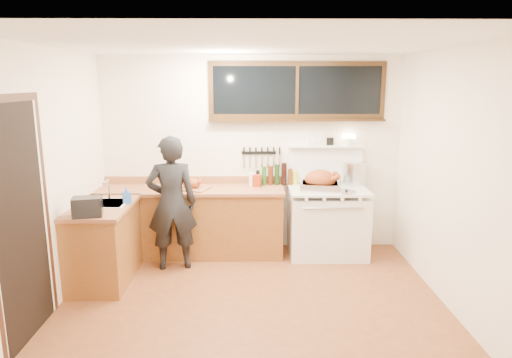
{
  "coord_description": "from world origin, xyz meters",
  "views": [
    {
      "loc": [
        -0.02,
        -4.34,
        2.27
      ],
      "look_at": [
        0.05,
        0.85,
        1.15
      ],
      "focal_mm": 32.0,
      "sensor_mm": 36.0,
      "label": 1
    }
  ],
  "objects_px": {
    "roast_turkey": "(321,182)",
    "vintage_stove": "(327,220)",
    "man": "(172,203)",
    "cutting_board": "(192,185)"
  },
  "relations": [
    {
      "from": "roast_turkey",
      "to": "vintage_stove",
      "type": "bearing_deg",
      "value": 36.34
    },
    {
      "from": "vintage_stove",
      "to": "man",
      "type": "distance_m",
      "value": 2.04
    },
    {
      "from": "man",
      "to": "cutting_board",
      "type": "bearing_deg",
      "value": 64.67
    },
    {
      "from": "vintage_stove",
      "to": "man",
      "type": "xyz_separation_m",
      "value": [
        -1.97,
        -0.42,
        0.36
      ]
    },
    {
      "from": "vintage_stove",
      "to": "cutting_board",
      "type": "relative_size",
      "value": 2.99
    },
    {
      "from": "vintage_stove",
      "to": "roast_turkey",
      "type": "xyz_separation_m",
      "value": [
        -0.12,
        -0.09,
        0.54
      ]
    },
    {
      "from": "man",
      "to": "cutting_board",
      "type": "xyz_separation_m",
      "value": [
        0.19,
        0.41,
        0.13
      ]
    },
    {
      "from": "man",
      "to": "roast_turkey",
      "type": "xyz_separation_m",
      "value": [
        1.85,
        0.33,
        0.18
      ]
    },
    {
      "from": "vintage_stove",
      "to": "man",
      "type": "relative_size",
      "value": 0.96
    },
    {
      "from": "vintage_stove",
      "to": "cutting_board",
      "type": "distance_m",
      "value": 1.84
    }
  ]
}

